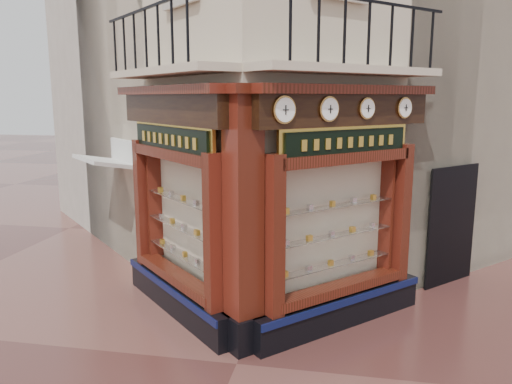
% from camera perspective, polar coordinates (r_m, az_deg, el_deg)
% --- Properties ---
extents(ground, '(80.00, 80.00, 0.00)m').
position_cam_1_polar(ground, '(7.63, -2.22, -19.04)').
color(ground, '#502925').
rests_on(ground, ground).
extents(main_building, '(11.31, 11.31, 12.00)m').
position_cam_1_polar(main_building, '(12.89, 4.05, 20.60)').
color(main_building, beige).
rests_on(main_building, ground).
extents(neighbour_left, '(11.31, 11.31, 11.00)m').
position_cam_1_polar(neighbour_left, '(15.69, -4.30, 16.98)').
color(neighbour_left, '#BCB3A4').
rests_on(neighbour_left, ground).
extents(neighbour_right, '(11.31, 11.31, 11.00)m').
position_cam_1_polar(neighbour_right, '(15.21, 14.89, 16.86)').
color(neighbour_right, '#BCB3A4').
rests_on(neighbour_right, ground).
extents(shopfront_left, '(2.86, 2.86, 3.98)m').
position_cam_1_polar(shopfront_left, '(8.72, -9.07, -1.38)').
color(shopfront_left, black).
rests_on(shopfront_left, ground).
extents(shopfront_right, '(2.86, 2.86, 3.98)m').
position_cam_1_polar(shopfront_right, '(8.22, 9.75, -2.13)').
color(shopfront_right, black).
rests_on(shopfront_right, ground).
extents(corner_pilaster, '(0.85, 0.85, 3.98)m').
position_cam_1_polar(corner_pilaster, '(7.34, -1.47, -3.77)').
color(corner_pilaster, black).
rests_on(corner_pilaster, ground).
extents(balcony, '(5.94, 2.97, 1.03)m').
position_cam_1_polar(balcony, '(8.09, -0.05, 13.79)').
color(balcony, beige).
rests_on(balcony, ground).
extents(clock_a, '(0.31, 0.31, 0.39)m').
position_cam_1_polar(clock_a, '(7.00, 3.24, 9.36)').
color(clock_a, '#BB843E').
rests_on(clock_a, ground).
extents(clock_b, '(0.30, 0.30, 0.38)m').
position_cam_1_polar(clock_b, '(7.53, 8.33, 9.36)').
color(clock_b, '#BB843E').
rests_on(clock_b, ground).
extents(clock_c, '(0.27, 0.27, 0.34)m').
position_cam_1_polar(clock_c, '(8.10, 12.54, 9.31)').
color(clock_c, '#BB843E').
rests_on(clock_c, ground).
extents(clock_d, '(0.28, 0.28, 0.35)m').
position_cam_1_polar(clock_d, '(8.77, 16.59, 9.21)').
color(clock_d, '#BB843E').
rests_on(clock_d, ground).
extents(awning, '(1.85, 1.85, 0.26)m').
position_cam_1_polar(awning, '(11.82, -16.20, -8.39)').
color(awning, silver).
rests_on(awning, ground).
extents(signboard_left, '(2.10, 2.10, 0.56)m').
position_cam_1_polar(signboard_left, '(8.52, -9.77, 5.96)').
color(signboard_left, gold).
rests_on(signboard_left, ground).
extents(signboard_right, '(1.96, 1.96, 0.52)m').
position_cam_1_polar(signboard_right, '(7.99, 10.39, 5.64)').
color(signboard_right, gold).
rests_on(signboard_right, ground).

